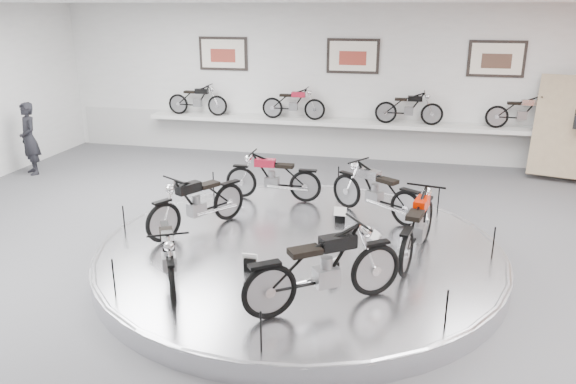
% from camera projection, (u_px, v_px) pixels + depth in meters
% --- Properties ---
extents(floor, '(16.00, 16.00, 0.00)m').
position_uv_depth(floor, '(296.00, 270.00, 8.78)').
color(floor, '#4E4E50').
rests_on(floor, ground).
extents(ceiling, '(16.00, 16.00, 0.00)m').
position_uv_depth(ceiling, '(297.00, 0.00, 7.52)').
color(ceiling, white).
rests_on(ceiling, wall_back).
extents(wall_back, '(16.00, 0.00, 16.00)m').
position_uv_depth(wall_back, '(352.00, 83.00, 14.62)').
color(wall_back, white).
rests_on(wall_back, floor).
extents(dado_band, '(15.68, 0.04, 1.10)m').
position_uv_depth(dado_band, '(350.00, 138.00, 15.06)').
color(dado_band, '#BCBCBA').
rests_on(dado_band, floor).
extents(display_platform, '(6.40, 6.40, 0.30)m').
position_uv_depth(display_platform, '(299.00, 253.00, 9.01)').
color(display_platform, silver).
rests_on(display_platform, floor).
extents(platform_rim, '(6.40, 6.40, 0.10)m').
position_uv_depth(platform_rim, '(300.00, 247.00, 8.97)').
color(platform_rim, '#B2B2BA').
rests_on(platform_rim, display_platform).
extents(shelf, '(11.00, 0.55, 0.10)m').
position_uv_depth(shelf, '(349.00, 124.00, 14.66)').
color(shelf, silver).
rests_on(shelf, wall_back).
extents(poster_left, '(1.35, 0.06, 0.88)m').
position_uv_depth(poster_left, '(223.00, 54.00, 15.10)').
color(poster_left, white).
rests_on(poster_left, wall_back).
extents(poster_center, '(1.35, 0.06, 0.88)m').
position_uv_depth(poster_center, '(353.00, 56.00, 14.36)').
color(poster_center, white).
rests_on(poster_center, wall_back).
extents(poster_right, '(1.35, 0.06, 0.88)m').
position_uv_depth(poster_right, '(497.00, 59.00, 13.63)').
color(poster_right, white).
rests_on(poster_right, wall_back).
extents(shelf_bike_a, '(1.22, 0.43, 0.73)m').
position_uv_depth(shelf_bike_a, '(198.00, 102.00, 15.42)').
color(shelf_bike_a, black).
rests_on(shelf_bike_a, shelf).
extents(shelf_bike_b, '(1.22, 0.43, 0.73)m').
position_uv_depth(shelf_bike_b, '(293.00, 106.00, 14.85)').
color(shelf_bike_b, maroon).
rests_on(shelf_bike_b, shelf).
extents(shelf_bike_c, '(1.22, 0.43, 0.73)m').
position_uv_depth(shelf_bike_c, '(409.00, 110.00, 14.22)').
color(shelf_bike_c, black).
rests_on(shelf_bike_c, shelf).
extents(shelf_bike_d, '(1.22, 0.43, 0.73)m').
position_uv_depth(shelf_bike_d, '(522.00, 114.00, 13.65)').
color(shelf_bike_d, '#ADADB2').
rests_on(shelf_bike_d, shelf).
extents(bike_a, '(1.73, 1.42, 0.99)m').
position_uv_depth(bike_a, '(376.00, 191.00, 10.01)').
color(bike_a, '#ADADB2').
rests_on(bike_a, display_platform).
extents(bike_b, '(1.62, 0.58, 0.95)m').
position_uv_depth(bike_b, '(273.00, 176.00, 10.91)').
color(bike_b, maroon).
rests_on(bike_b, display_platform).
extents(bike_c, '(1.40, 1.80, 1.01)m').
position_uv_depth(bike_c, '(197.00, 202.00, 9.40)').
color(bike_c, black).
rests_on(bike_c, display_platform).
extents(bike_d, '(1.20, 1.62, 0.91)m').
position_uv_depth(bike_d, '(168.00, 254.00, 7.56)').
color(bike_d, black).
rests_on(bike_d, display_platform).
extents(bike_e, '(1.90, 1.63, 1.10)m').
position_uv_depth(bike_e, '(325.00, 267.00, 6.97)').
color(bike_e, black).
rests_on(bike_e, display_platform).
extents(bike_f, '(0.96, 1.83, 1.03)m').
position_uv_depth(bike_f, '(418.00, 225.00, 8.39)').
color(bike_f, '#BD1800').
rests_on(bike_f, display_platform).
extents(visitor, '(0.76, 0.72, 1.75)m').
position_uv_depth(visitor, '(29.00, 139.00, 13.55)').
color(visitor, black).
rests_on(visitor, floor).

